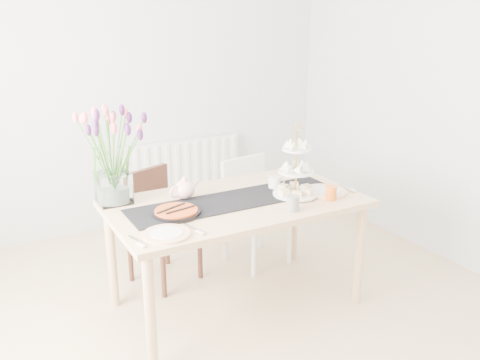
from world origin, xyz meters
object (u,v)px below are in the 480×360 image
cake_stand (296,178)px  cream_jug (274,183)px  chair_white (251,203)px  plate_left (167,234)px  mug_grey (293,203)px  plate_right (325,192)px  dining_table (236,212)px  teapot (185,189)px  chair_brown (156,217)px  tart_tin (176,212)px  tulip_vase (110,141)px  mug_orange (331,193)px  radiator (181,172)px

cake_stand → cream_jug: bearing=101.9°
chair_white → plate_left: size_ratio=3.17×
mug_grey → plate_right: (0.37, 0.17, -0.04)m
dining_table → teapot: 0.36m
chair_brown → mug_grey: size_ratio=8.75×
chair_white → tart_tin: bearing=-153.5°
tulip_vase → mug_orange: size_ratio=8.03×
radiator → chair_brown: bearing=-121.0°
chair_brown → cake_stand: size_ratio=1.90×
mug_orange → plate_right: bearing=41.4°
mug_grey → tart_tin: bearing=114.0°
plate_left → tulip_vase: bearing=99.4°
tulip_vase → mug_orange: 1.42m
plate_left → radiator: bearing=65.6°
chair_white → tulip_vase: tulip_vase is taller
chair_white → plate_right: (0.15, -0.71, 0.28)m
tart_tin → chair_brown: bearing=81.1°
dining_table → plate_left: bearing=-153.3°
radiator → tart_tin: size_ratio=4.20×
tulip_vase → mug_orange: tulip_vase is taller
teapot → plate_right: teapot is taller
chair_brown → mug_orange: (0.86, -0.90, 0.32)m
cake_stand → plate_left: size_ratio=1.67×
teapot → chair_brown: bearing=82.1°
teapot → mug_grey: bearing=-59.3°
dining_table → teapot: bearing=147.4°
cream_jug → mug_orange: bearing=-43.7°
cream_jug → mug_orange: mug_orange is taller
chair_white → mug_orange: size_ratio=9.18×
chair_brown → teapot: size_ratio=3.80×
radiator → dining_table: bearing=-100.4°
chair_white → cake_stand: size_ratio=1.90×
tart_tin → plate_left: (-0.16, -0.25, -0.01)m
chair_white → tart_tin: chair_white is taller
tart_tin → mug_orange: bearing=-13.4°
radiator → cream_jug: 1.63m
mug_orange → cream_jug: bearing=92.3°
dining_table → mug_orange: bearing=-27.3°
radiator → tart_tin: bearing=-113.2°
chair_white → teapot: teapot is taller
cream_jug → tart_tin: bearing=-153.1°
mug_grey → mug_orange: 0.33m
cream_jug → tart_tin: cream_jug is taller
chair_brown → plate_right: 1.23m
tart_tin → mug_orange: mug_orange is taller
dining_table → chair_brown: size_ratio=1.95×
cake_stand → plate_right: cake_stand is taller
radiator → plate_left: (-0.89, -1.97, 0.31)m
radiator → mug_grey: mug_grey is taller
cream_jug → tart_tin: size_ratio=0.29×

